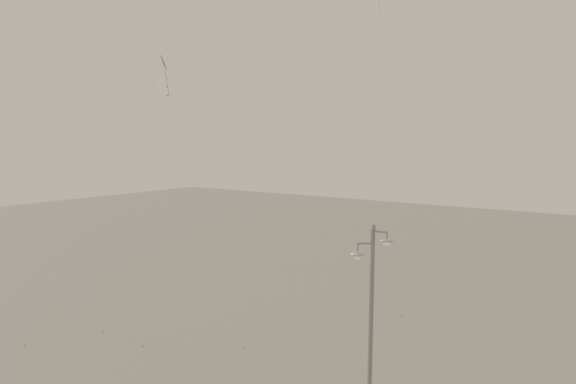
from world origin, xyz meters
The scene contains 5 objects.
street_lamp centered at (10.07, 0.35, 4.98)m, with size 1.45×1.05×9.33m.
kite_1 centered at (-4.86, 8.48, 20.15)m, with size 2.48×7.14×26.17m.
kite_3 centered at (-4.56, 1.18, 12.96)m, with size 10.19×3.01×16.72m.
kite_4 centered at (9.60, 11.17, 19.33)m, with size 4.76×10.19×26.47m.
kite_5 centered at (-1.65, 24.44, 20.62)m, with size 6.73×9.13×25.73m.
Camera 1 is at (19.55, -18.25, 12.66)m, focal length 35.00 mm.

